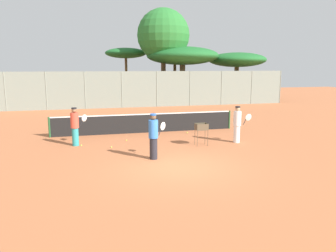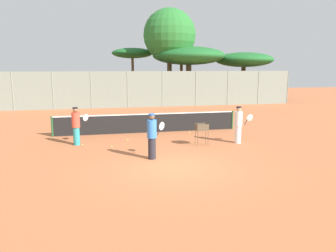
% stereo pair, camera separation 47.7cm
% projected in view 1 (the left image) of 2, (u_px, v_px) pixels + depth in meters
% --- Properties ---
extents(ground_plane, '(80.00, 80.00, 0.00)m').
position_uv_depth(ground_plane, '(177.00, 167.00, 12.03)').
color(ground_plane, '#B7663D').
extents(tennis_net, '(10.21, 0.10, 1.07)m').
position_uv_depth(tennis_net, '(145.00, 123.00, 18.17)').
color(tennis_net, '#26592D').
rests_on(tennis_net, ground_plane).
extents(back_fence, '(31.80, 0.08, 3.23)m').
position_uv_depth(back_fence, '(122.00, 90.00, 29.00)').
color(back_fence, gray).
rests_on(back_fence, ground_plane).
extents(tree_0, '(2.59, 2.59, 8.61)m').
position_uv_depth(tree_0, '(175.00, 33.00, 35.14)').
color(tree_0, brown).
rests_on(tree_0, ground_plane).
extents(tree_1, '(7.14, 7.14, 5.57)m').
position_uv_depth(tree_1, '(183.00, 56.00, 32.38)').
color(tree_1, brown).
rests_on(tree_1, ground_plane).
extents(tree_2, '(4.26, 4.26, 5.54)m').
position_uv_depth(tree_2, '(126.00, 54.00, 33.87)').
color(tree_2, brown).
rests_on(tree_2, ground_plane).
extents(tree_3, '(5.98, 5.98, 5.07)m').
position_uv_depth(tree_3, '(237.00, 60.00, 34.00)').
color(tree_3, brown).
rests_on(tree_3, ground_plane).
extents(tree_4, '(5.05, 5.05, 9.15)m').
position_uv_depth(tree_4, '(163.00, 35.00, 31.49)').
color(tree_4, brown).
rests_on(tree_4, ground_plane).
extents(player_white_outfit, '(0.92, 0.37, 1.77)m').
position_uv_depth(player_white_outfit, '(237.00, 124.00, 15.76)').
color(player_white_outfit, white).
rests_on(player_white_outfit, ground_plane).
extents(player_red_cap, '(0.79, 0.64, 1.79)m').
position_uv_depth(player_red_cap, '(75.00, 126.00, 15.13)').
color(player_red_cap, teal).
rests_on(player_red_cap, ground_plane).
extents(player_yellow_shirt, '(0.82, 0.61, 1.82)m').
position_uv_depth(player_yellow_shirt, '(154.00, 136.00, 12.91)').
color(player_yellow_shirt, '#26262D').
rests_on(player_yellow_shirt, ground_plane).
extents(ball_cart, '(0.56, 0.41, 1.04)m').
position_uv_depth(ball_cart, '(202.00, 129.00, 15.19)').
color(ball_cart, brown).
rests_on(ball_cart, ground_plane).
extents(tennis_ball_0, '(0.07, 0.07, 0.07)m').
position_uv_depth(tennis_ball_0, '(126.00, 140.00, 16.23)').
color(tennis_ball_0, '#D1E54C').
rests_on(tennis_ball_0, ground_plane).
extents(tennis_ball_1, '(0.07, 0.07, 0.07)m').
position_uv_depth(tennis_ball_1, '(81.00, 145.00, 15.20)').
color(tennis_ball_1, '#D1E54C').
rests_on(tennis_ball_1, ground_plane).
extents(tennis_ball_2, '(0.07, 0.07, 0.07)m').
position_uv_depth(tennis_ball_2, '(187.00, 133.00, 18.11)').
color(tennis_ball_2, '#D1E54C').
rests_on(tennis_ball_2, ground_plane).
extents(tennis_ball_3, '(0.07, 0.07, 0.07)m').
position_uv_depth(tennis_ball_3, '(111.00, 147.00, 14.85)').
color(tennis_ball_3, '#D1E54C').
rests_on(tennis_ball_3, ground_plane).
extents(parked_car, '(4.20, 1.70, 1.60)m').
position_uv_depth(parked_car, '(28.00, 98.00, 31.34)').
color(parked_car, white).
rests_on(parked_car, ground_plane).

